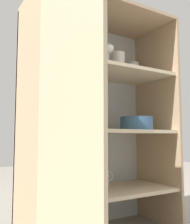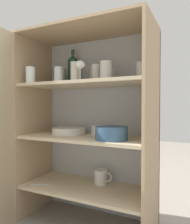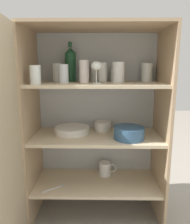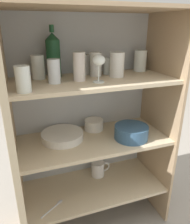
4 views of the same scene
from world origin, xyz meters
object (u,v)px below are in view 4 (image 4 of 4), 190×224
(wine_bottle, at_px, (53,55))
(mixing_bowl_large, at_px, (131,132))
(coffee_mug_primary, at_px, (98,169))
(plate_stack_white, at_px, (62,136))
(serving_bowl_small, at_px, (94,124))

(wine_bottle, bearing_deg, mixing_bowl_large, -26.53)
(mixing_bowl_large, distance_m, coffee_mug_primary, 0.41)
(plate_stack_white, height_order, coffee_mug_primary, plate_stack_white)
(wine_bottle, relative_size, coffee_mug_primary, 2.08)
(coffee_mug_primary, bearing_deg, mixing_bowl_large, -48.41)
(coffee_mug_primary, bearing_deg, wine_bottle, 172.33)
(plate_stack_white, xyz_separation_m, serving_bowl_small, (0.22, 0.06, 0.01))
(serving_bowl_small, xyz_separation_m, coffee_mug_primary, (0.02, -0.02, -0.33))
(coffee_mug_primary, bearing_deg, plate_stack_white, -170.76)
(wine_bottle, bearing_deg, plate_stack_white, -82.47)
(plate_stack_white, xyz_separation_m, mixing_bowl_large, (0.39, -0.13, 0.02))
(plate_stack_white, height_order, mixing_bowl_large, mixing_bowl_large)
(wine_bottle, distance_m, mixing_bowl_large, 0.62)
(serving_bowl_small, height_order, coffee_mug_primary, serving_bowl_small)
(plate_stack_white, height_order, serving_bowl_small, serving_bowl_small)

